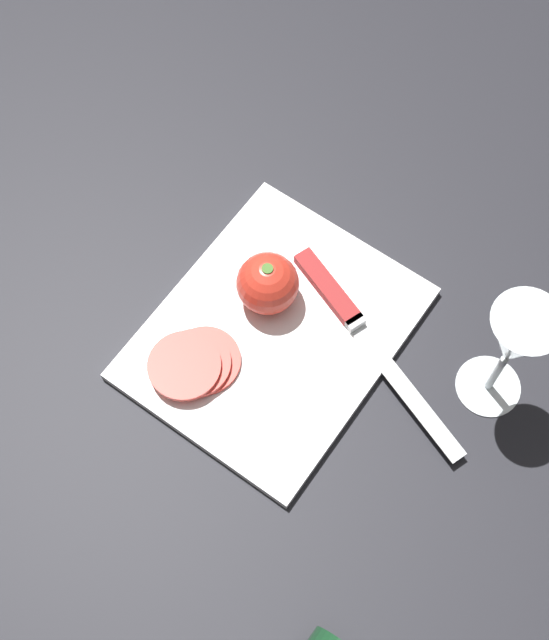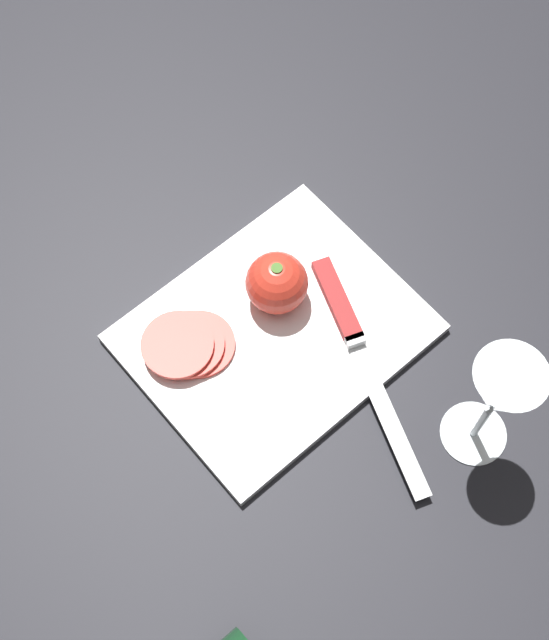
{
  "view_description": "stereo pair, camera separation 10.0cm",
  "coord_description": "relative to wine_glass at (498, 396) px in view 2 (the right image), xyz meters",
  "views": [
    {
      "loc": [
        -0.33,
        -0.24,
        0.95
      ],
      "look_at": [
        0.02,
        0.01,
        0.04
      ],
      "focal_mm": 50.0,
      "sensor_mm": 36.0,
      "label": 1
    },
    {
      "loc": [
        -0.26,
        -0.31,
        0.95
      ],
      "look_at": [
        0.02,
        0.01,
        0.04
      ],
      "focal_mm": 50.0,
      "sensor_mm": 36.0,
      "label": 2
    }
  ],
  "objects": [
    {
      "name": "ground_plane",
      "position": [
        -0.1,
        0.23,
        -0.12
      ],
      "size": [
        3.0,
        3.0,
        0.0
      ],
      "primitive_type": "plane",
      "color": "black"
    },
    {
      "name": "cutting_board",
      "position": [
        -0.09,
        0.24,
        -0.12
      ],
      "size": [
        0.32,
        0.26,
        0.01
      ],
      "color": "white",
      "rests_on": "ground_plane"
    },
    {
      "name": "wine_glass",
      "position": [
        0.0,
        0.0,
        0.0
      ],
      "size": [
        0.07,
        0.07,
        0.18
      ],
      "color": "silver",
      "rests_on": "ground_plane"
    },
    {
      "name": "whole_tomato",
      "position": [
        -0.06,
        0.27,
        -0.07
      ],
      "size": [
        0.07,
        0.07,
        0.07
      ],
      "color": "red",
      "rests_on": "cutting_board"
    },
    {
      "name": "knife",
      "position": [
        -0.02,
        0.19,
        -0.1
      ],
      "size": [
        0.13,
        0.29,
        0.01
      ],
      "rotation": [
        0.0,
        0.0,
        4.36
      ],
      "color": "silver",
      "rests_on": "cutting_board"
    },
    {
      "name": "tomato_slice_stack_near",
      "position": [
        -0.18,
        0.28,
        -0.1
      ],
      "size": [
        0.1,
        0.09,
        0.02
      ],
      "color": "#D63D33",
      "rests_on": "cutting_board"
    }
  ]
}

